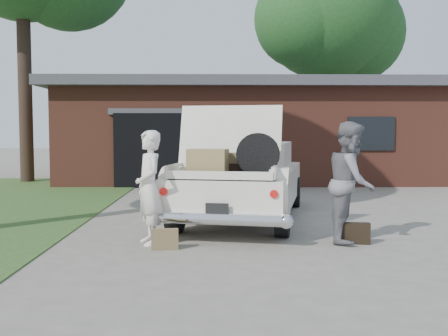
{
  "coord_description": "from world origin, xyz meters",
  "views": [
    {
      "loc": [
        -0.15,
        -7.47,
        1.66
      ],
      "look_at": [
        0.0,
        0.6,
        1.1
      ],
      "focal_mm": 42.0,
      "sensor_mm": 36.0,
      "label": 1
    }
  ],
  "objects": [
    {
      "name": "ground",
      "position": [
        0.0,
        0.0,
        0.0
      ],
      "size": [
        90.0,
        90.0,
        0.0
      ],
      "primitive_type": "plane",
      "color": "gray",
      "rests_on": "ground"
    },
    {
      "name": "house",
      "position": [
        0.98,
        11.47,
        1.67
      ],
      "size": [
        12.8,
        7.8,
        3.3
      ],
      "color": "brown",
      "rests_on": "ground"
    },
    {
      "name": "tree_right",
      "position": [
        5.1,
        16.59,
        6.78
      ],
      "size": [
        7.12,
        6.19,
        10.18
      ],
      "color": "#38281E",
      "rests_on": "ground"
    },
    {
      "name": "sedan",
      "position": [
        0.41,
        2.47,
        0.76
      ],
      "size": [
        2.99,
        5.41,
        2.09
      ],
      "rotation": [
        0.0,
        0.0,
        -0.21
      ],
      "color": "white",
      "rests_on": "ground"
    },
    {
      "name": "woman_left",
      "position": [
        -1.11,
        0.2,
        0.84
      ],
      "size": [
        0.6,
        0.72,
        1.68
      ],
      "primitive_type": "imported",
      "rotation": [
        0.0,
        0.0,
        -1.19
      ],
      "color": "white",
      "rests_on": "ground"
    },
    {
      "name": "woman_right",
      "position": [
        1.91,
        0.31,
        0.91
      ],
      "size": [
        0.94,
        1.06,
        1.81
      ],
      "primitive_type": "imported",
      "rotation": [
        0.0,
        0.0,
        1.24
      ],
      "color": "slate",
      "rests_on": "ground"
    },
    {
      "name": "suitcase_left",
      "position": [
        -0.85,
        -0.16,
        0.15
      ],
      "size": [
        0.39,
        0.16,
        0.29
      ],
      "primitive_type": "cube",
      "rotation": [
        0.0,
        0.0,
        0.1
      ],
      "color": "olive",
      "rests_on": "ground"
    },
    {
      "name": "suitcase_right",
      "position": [
        1.95,
        0.16,
        0.16
      ],
      "size": [
        0.42,
        0.19,
        0.32
      ],
      "primitive_type": "cube",
      "rotation": [
        0.0,
        0.0,
        -0.14
      ],
      "color": "black",
      "rests_on": "ground"
    }
  ]
}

